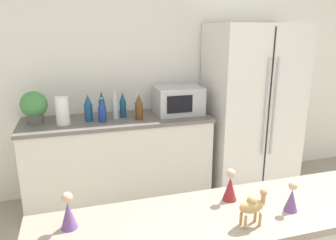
{
  "coord_description": "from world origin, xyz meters",
  "views": [
    {
      "loc": [
        -0.83,
        -0.76,
        1.76
      ],
      "look_at": [
        -0.18,
        1.41,
        1.12
      ],
      "focal_mm": 35.0,
      "sensor_mm": 36.0,
      "label": 1
    }
  ],
  "objects_px": {
    "wise_man_figurine_blue": "(68,213)",
    "back_bottle_6": "(139,107)",
    "camel_figurine": "(253,205)",
    "potted_plant": "(34,106)",
    "back_bottle_2": "(88,108)",
    "microwave": "(178,100)",
    "back_bottle_4": "(115,104)",
    "paper_towel_roll": "(62,111)",
    "wise_man_figurine_purple": "(292,198)",
    "wise_man_figurine_crimson": "(230,187)",
    "back_bottle_0": "(102,105)",
    "refrigerator": "(251,108)",
    "back_bottle_5": "(123,105)",
    "back_bottle_3": "(138,105)",
    "back_bottle_1": "(102,110)"
  },
  "relations": [
    {
      "from": "back_bottle_3",
      "to": "back_bottle_4",
      "type": "bearing_deg",
      "value": -175.29
    },
    {
      "from": "back_bottle_4",
      "to": "back_bottle_6",
      "type": "bearing_deg",
      "value": -22.3
    },
    {
      "from": "refrigerator",
      "to": "back_bottle_2",
      "type": "xyz_separation_m",
      "value": [
        -1.75,
        0.04,
        0.11
      ]
    },
    {
      "from": "back_bottle_4",
      "to": "potted_plant",
      "type": "bearing_deg",
      "value": 176.29
    },
    {
      "from": "camel_figurine",
      "to": "wise_man_figurine_blue",
      "type": "relative_size",
      "value": 0.98
    },
    {
      "from": "refrigerator",
      "to": "paper_towel_roll",
      "type": "bearing_deg",
      "value": -179.72
    },
    {
      "from": "wise_man_figurine_blue",
      "to": "back_bottle_6",
      "type": "bearing_deg",
      "value": 69.34
    },
    {
      "from": "back_bottle_2",
      "to": "back_bottle_4",
      "type": "relative_size",
      "value": 0.83
    },
    {
      "from": "refrigerator",
      "to": "back_bottle_3",
      "type": "height_order",
      "value": "refrigerator"
    },
    {
      "from": "potted_plant",
      "to": "back_bottle_3",
      "type": "bearing_deg",
      "value": -1.7
    },
    {
      "from": "back_bottle_6",
      "to": "back_bottle_3",
      "type": "bearing_deg",
      "value": 84.16
    },
    {
      "from": "back_bottle_0",
      "to": "wise_man_figurine_blue",
      "type": "distance_m",
      "value": 1.94
    },
    {
      "from": "back_bottle_0",
      "to": "camel_figurine",
      "type": "bearing_deg",
      "value": -78.73
    },
    {
      "from": "microwave",
      "to": "wise_man_figurine_crimson",
      "type": "bearing_deg",
      "value": -100.7
    },
    {
      "from": "back_bottle_1",
      "to": "back_bottle_5",
      "type": "bearing_deg",
      "value": 27.16
    },
    {
      "from": "potted_plant",
      "to": "back_bottle_3",
      "type": "height_order",
      "value": "potted_plant"
    },
    {
      "from": "back_bottle_2",
      "to": "camel_figurine",
      "type": "distance_m",
      "value": 2.14
    },
    {
      "from": "back_bottle_0",
      "to": "back_bottle_4",
      "type": "height_order",
      "value": "back_bottle_4"
    },
    {
      "from": "back_bottle_4",
      "to": "wise_man_figurine_crimson",
      "type": "xyz_separation_m",
      "value": [
        0.31,
        -1.85,
        -0.03
      ]
    },
    {
      "from": "potted_plant",
      "to": "back_bottle_3",
      "type": "xyz_separation_m",
      "value": [
        0.98,
        -0.03,
        -0.05
      ]
    },
    {
      "from": "back_bottle_0",
      "to": "back_bottle_4",
      "type": "relative_size",
      "value": 0.89
    },
    {
      "from": "back_bottle_5",
      "to": "wise_man_figurine_purple",
      "type": "distance_m",
      "value": 2.11
    },
    {
      "from": "back_bottle_0",
      "to": "back_bottle_6",
      "type": "height_order",
      "value": "back_bottle_0"
    },
    {
      "from": "back_bottle_2",
      "to": "wise_man_figurine_crimson",
      "type": "bearing_deg",
      "value": -72.89
    },
    {
      "from": "back_bottle_0",
      "to": "wise_man_figurine_blue",
      "type": "relative_size",
      "value": 1.71
    },
    {
      "from": "back_bottle_3",
      "to": "wise_man_figurine_blue",
      "type": "height_order",
      "value": "back_bottle_3"
    },
    {
      "from": "back_bottle_5",
      "to": "wise_man_figurine_crimson",
      "type": "relative_size",
      "value": 1.62
    },
    {
      "from": "refrigerator",
      "to": "back_bottle_1",
      "type": "distance_m",
      "value": 1.62
    },
    {
      "from": "back_bottle_5",
      "to": "wise_man_figurine_purple",
      "type": "relative_size",
      "value": 1.81
    },
    {
      "from": "back_bottle_1",
      "to": "back_bottle_3",
      "type": "bearing_deg",
      "value": 13.05
    },
    {
      "from": "microwave",
      "to": "back_bottle_2",
      "type": "height_order",
      "value": "microwave"
    },
    {
      "from": "potted_plant",
      "to": "back_bottle_2",
      "type": "bearing_deg",
      "value": -6.7
    },
    {
      "from": "wise_man_figurine_crimson",
      "to": "back_bottle_0",
      "type": "bearing_deg",
      "value": 102.82
    },
    {
      "from": "back_bottle_3",
      "to": "back_bottle_6",
      "type": "distance_m",
      "value": 0.11
    },
    {
      "from": "refrigerator",
      "to": "back_bottle_4",
      "type": "relative_size",
      "value": 5.69
    },
    {
      "from": "back_bottle_0",
      "to": "back_bottle_5",
      "type": "bearing_deg",
      "value": -0.02
    },
    {
      "from": "back_bottle_4",
      "to": "camel_figurine",
      "type": "relative_size",
      "value": 1.96
    },
    {
      "from": "back_bottle_2",
      "to": "camel_figurine",
      "type": "xyz_separation_m",
      "value": [
        0.56,
        -2.06,
        0.02
      ]
    },
    {
      "from": "paper_towel_roll",
      "to": "back_bottle_2",
      "type": "height_order",
      "value": "back_bottle_2"
    },
    {
      "from": "refrigerator",
      "to": "wise_man_figurine_purple",
      "type": "xyz_separation_m",
      "value": [
        -0.95,
        -1.97,
        0.1
      ]
    },
    {
      "from": "paper_towel_roll",
      "to": "back_bottle_5",
      "type": "relative_size",
      "value": 0.98
    },
    {
      "from": "wise_man_figurine_crimson",
      "to": "back_bottle_2",
      "type": "bearing_deg",
      "value": 107.11
    },
    {
      "from": "microwave",
      "to": "back_bottle_4",
      "type": "distance_m",
      "value": 0.66
    },
    {
      "from": "back_bottle_2",
      "to": "microwave",
      "type": "bearing_deg",
      "value": 2.23
    },
    {
      "from": "refrigerator",
      "to": "back_bottle_2",
      "type": "distance_m",
      "value": 1.75
    },
    {
      "from": "back_bottle_0",
      "to": "back_bottle_2",
      "type": "bearing_deg",
      "value": -157.88
    },
    {
      "from": "wise_man_figurine_purple",
      "to": "camel_figurine",
      "type": "bearing_deg",
      "value": -167.82
    },
    {
      "from": "paper_towel_roll",
      "to": "wise_man_figurine_purple",
      "type": "xyz_separation_m",
      "value": [
        1.03,
        -1.96,
        -0.01
      ]
    },
    {
      "from": "back_bottle_2",
      "to": "wise_man_figurine_blue",
      "type": "bearing_deg",
      "value": -95.89
    },
    {
      "from": "back_bottle_0",
      "to": "back_bottle_4",
      "type": "bearing_deg",
      "value": -20.62
    }
  ]
}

